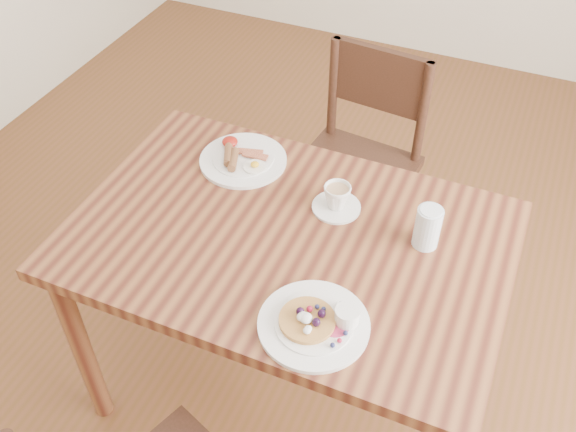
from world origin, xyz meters
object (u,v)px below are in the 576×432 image
object	(u,v)px
chair_far	(359,157)
pancake_plate	(316,322)
water_glass	(428,227)
teacup_saucer	(337,199)
dining_table	(288,259)
breakfast_plate	(242,159)

from	to	relation	value
chair_far	pancake_plate	distance (m)	1.03
chair_far	pancake_plate	world-z (taller)	chair_far
water_glass	teacup_saucer	bearing A→B (deg)	171.89
teacup_saucer	water_glass	world-z (taller)	water_glass
dining_table	teacup_saucer	world-z (taller)	teacup_saucer
pancake_plate	teacup_saucer	bearing A→B (deg)	103.62
pancake_plate	chair_far	bearing A→B (deg)	101.71
dining_table	teacup_saucer	size ratio (longest dim) A/B	8.57
breakfast_plate	dining_table	bearing A→B (deg)	-42.62
chair_far	breakfast_plate	xyz separation A→B (m)	(-0.24, -0.48, 0.27)
dining_table	chair_far	world-z (taller)	chair_far
chair_far	water_glass	distance (m)	0.78
pancake_plate	water_glass	size ratio (longest dim) A/B	2.22
pancake_plate	water_glass	distance (m)	0.41
pancake_plate	breakfast_plate	bearing A→B (deg)	131.79
breakfast_plate	water_glass	xyz separation A→B (m)	(0.61, -0.12, 0.05)
pancake_plate	teacup_saucer	distance (m)	0.42
water_glass	chair_far	bearing A→B (deg)	121.51
breakfast_plate	water_glass	distance (m)	0.62
dining_table	chair_far	xyz separation A→B (m)	(-0.02, 0.72, -0.16)
dining_table	breakfast_plate	size ratio (longest dim) A/B	4.44
pancake_plate	teacup_saucer	xyz separation A→B (m)	(-0.10, 0.41, 0.02)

